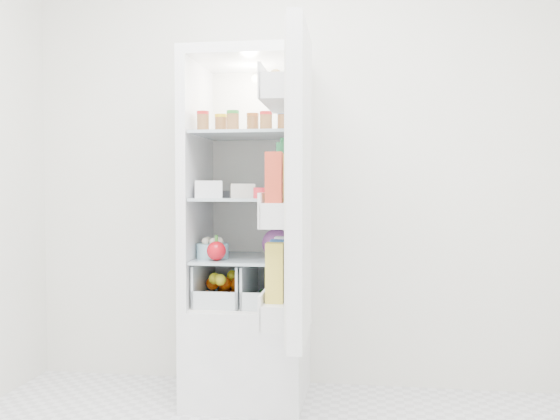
% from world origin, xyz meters
% --- Properties ---
extents(room_walls, '(3.02, 3.02, 2.61)m').
position_xyz_m(room_walls, '(0.00, 0.00, 1.59)').
color(room_walls, silver).
rests_on(room_walls, ground).
extents(refrigerator, '(0.60, 0.60, 1.80)m').
position_xyz_m(refrigerator, '(-0.20, 1.25, 0.67)').
color(refrigerator, silver).
rests_on(refrigerator, ground).
extents(shelf_low, '(0.49, 0.53, 0.01)m').
position_xyz_m(shelf_low, '(-0.20, 1.19, 0.74)').
color(shelf_low, '#A3B5BF').
rests_on(shelf_low, refrigerator).
extents(shelf_mid, '(0.49, 0.53, 0.02)m').
position_xyz_m(shelf_mid, '(-0.20, 1.19, 1.05)').
color(shelf_mid, '#A3B5BF').
rests_on(shelf_mid, refrigerator).
extents(shelf_top, '(0.49, 0.53, 0.02)m').
position_xyz_m(shelf_top, '(-0.20, 1.19, 1.38)').
color(shelf_top, '#A3B5BF').
rests_on(shelf_top, refrigerator).
extents(crisper_left, '(0.23, 0.46, 0.22)m').
position_xyz_m(crisper_left, '(-0.32, 1.19, 0.61)').
color(crisper_left, silver).
rests_on(crisper_left, refrigerator).
extents(crisper_right, '(0.23, 0.46, 0.22)m').
position_xyz_m(crisper_right, '(-0.08, 1.19, 0.61)').
color(crisper_right, silver).
rests_on(crisper_right, refrigerator).
extents(condiment_jars, '(0.46, 0.32, 0.08)m').
position_xyz_m(condiment_jars, '(-0.22, 1.10, 1.43)').
color(condiment_jars, '#B21919').
rests_on(condiment_jars, shelf_top).
extents(squeeze_bottle, '(0.07, 0.07, 0.19)m').
position_xyz_m(squeeze_bottle, '(-0.05, 1.31, 1.48)').
color(squeeze_bottle, white).
rests_on(squeeze_bottle, shelf_top).
extents(tub_white, '(0.16, 0.16, 0.09)m').
position_xyz_m(tub_white, '(-0.37, 1.04, 1.10)').
color(tub_white, silver).
rests_on(tub_white, shelf_mid).
extents(tub_cream, '(0.15, 0.15, 0.07)m').
position_xyz_m(tub_cream, '(-0.22, 1.14, 1.09)').
color(tub_cream, silver).
rests_on(tub_cream, shelf_mid).
extents(tin_red, '(0.10, 0.10, 0.05)m').
position_xyz_m(tin_red, '(-0.09, 0.97, 1.08)').
color(tin_red, red).
rests_on(tin_red, shelf_mid).
extents(foil_tray, '(0.16, 0.14, 0.04)m').
position_xyz_m(foil_tray, '(-0.33, 1.24, 1.08)').
color(foil_tray, '#B9B9BE').
rests_on(foil_tray, shelf_mid).
extents(red_cabbage, '(0.15, 0.15, 0.15)m').
position_xyz_m(red_cabbage, '(-0.05, 1.17, 0.82)').
color(red_cabbage, '#481B4F').
rests_on(red_cabbage, shelf_low).
extents(bell_pepper, '(0.10, 0.10, 0.10)m').
position_xyz_m(bell_pepper, '(-0.32, 1.01, 0.80)').
color(bell_pepper, red).
rests_on(bell_pepper, shelf_low).
extents(mushroom_bowl, '(0.18, 0.18, 0.08)m').
position_xyz_m(mushroom_bowl, '(-0.36, 1.10, 0.79)').
color(mushroom_bowl, '#83B3C4').
rests_on(mushroom_bowl, shelf_low).
extents(citrus_pile, '(0.20, 0.31, 0.16)m').
position_xyz_m(citrus_pile, '(-0.32, 1.17, 0.58)').
color(citrus_pile, orange).
rests_on(citrus_pile, refrigerator).
extents(veg_pile, '(0.16, 0.30, 0.10)m').
position_xyz_m(veg_pile, '(-0.07, 1.18, 0.56)').
color(veg_pile, '#214E1A').
rests_on(veg_pile, refrigerator).
extents(fridge_door, '(0.19, 0.60, 1.30)m').
position_xyz_m(fridge_door, '(0.11, 0.61, 1.09)').
color(fridge_door, silver).
rests_on(fridge_door, refrigerator).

